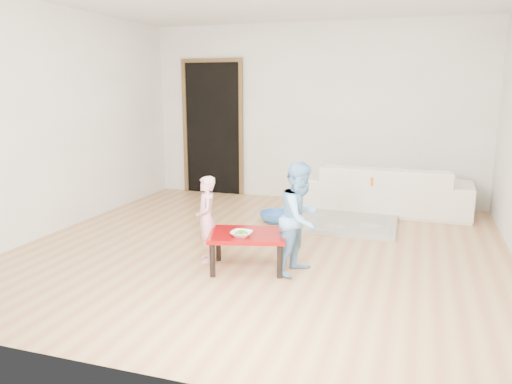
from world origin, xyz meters
The scene contains 13 objects.
floor centered at (0.00, 0.00, 0.00)m, with size 5.00×5.00×0.01m, color #B97A4F.
back_wall centered at (0.00, 2.50, 1.30)m, with size 5.00×0.02×2.60m, color white.
left_wall centered at (-2.50, 0.00, 1.30)m, with size 0.02×5.00×2.60m, color white.
doorway centered at (-1.60, 2.48, 1.02)m, with size 1.02×0.08×2.11m, color brown, non-canonical shape.
sofa centered at (1.13, 2.05, 0.32)m, with size 2.20×0.86×0.64m, color white.
cushion centered at (0.83, 1.86, 0.48)m, with size 0.44×0.39×0.12m, color orange.
red_table centered at (0.06, -0.64, 0.18)m, with size 0.70×0.53×0.35m, color maroon, non-canonical shape.
bowl centered at (0.05, -0.76, 0.38)m, with size 0.19×0.19×0.05m, color white.
broccoli centered at (0.05, -0.76, 0.38)m, with size 0.12×0.12×0.06m, color #2D5919, non-canonical shape.
child_pink centered at (-0.39, -0.55, 0.42)m, with size 0.31×0.20×0.85m, color pink.
child_blue centered at (0.54, -0.56, 0.51)m, with size 0.50×0.39×1.03m, color #66B4ED.
basin centered at (-0.14, 1.04, 0.06)m, with size 0.41×0.41×0.13m, color blue.
blanket centered at (0.69, 1.15, 0.03)m, with size 1.27×1.06×0.06m, color #B8B0A2, non-canonical shape.
Camera 1 is at (1.54, -4.84, 1.69)m, focal length 35.00 mm.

